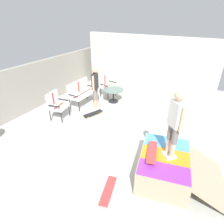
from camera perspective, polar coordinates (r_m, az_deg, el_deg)
name	(u,v)px	position (r m, az deg, el deg)	size (l,w,h in m)	color
ground_plane	(118,138)	(6.14, 1.94, -7.76)	(12.00, 12.00, 0.10)	#B2B2AD
back_wall_cinderblock	(28,88)	(8.09, -24.22, 6.57)	(9.00, 0.20, 1.80)	gray
house_facade	(147,66)	(8.96, 10.67, 13.43)	(0.23, 6.00, 2.67)	beige
skate_ramp	(165,166)	(4.81, 15.78, -15.46)	(1.88, 2.22, 0.65)	tan
patio_bench	(80,91)	(8.04, -9.53, 6.41)	(1.26, 0.57, 1.02)	black
patio_chair_near_house	(106,83)	(8.79, -1.74, 8.69)	(0.73, 0.68, 1.02)	black
patio_chair_by_wall	(56,103)	(7.14, -16.67, 2.64)	(0.71, 0.65, 1.02)	black
patio_table	(113,93)	(8.23, 0.43, 5.75)	(0.90, 0.90, 0.57)	black
person_watching	(95,85)	(7.36, -5.13, 8.08)	(0.47, 0.30, 1.76)	silver
person_skater	(175,121)	(4.07, 18.62, -2.57)	(0.37, 0.37, 1.61)	silver
skateboard_by_bench	(93,113)	(7.28, -5.74, -0.41)	(0.82, 0.48, 0.10)	black
skateboard_spare	(108,191)	(4.48, -1.16, -22.71)	(0.82, 0.39, 0.10)	#B23838
skateboard_on_ramp	(152,152)	(4.47, 12.03, -11.80)	(0.82, 0.38, 0.10)	#B23838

